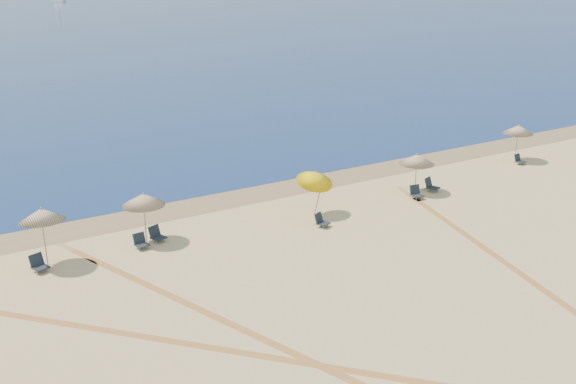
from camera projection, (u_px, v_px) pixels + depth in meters
name	position (u px, v px, depth m)	size (l,w,h in m)	color
wet_sand	(250.00, 194.00, 37.96)	(500.00, 500.00, 0.00)	olive
umbrella_1	(42.00, 215.00, 28.67)	(1.93, 1.97, 2.62)	gray
umbrella_2	(143.00, 199.00, 31.12)	(1.93, 1.93, 2.37)	gray
umbrella_3	(315.00, 177.00, 34.35)	(1.85, 1.93, 2.54)	gray
umbrella_4	(417.00, 159.00, 37.72)	(1.91, 1.91, 2.22)	gray
umbrella_5	(518.00, 129.00, 43.46)	(1.86, 1.86, 2.36)	gray
chair_2	(39.00, 264.00, 28.72)	(0.77, 0.84, 0.71)	black
chair_3	(141.00, 242.00, 30.96)	(0.62, 0.71, 0.67)	black
chair_4	(157.00, 235.00, 31.71)	(0.77, 0.84, 0.70)	black
chair_5	(321.00, 221.00, 33.39)	(0.76, 0.80, 0.66)	black
chair_6	(416.00, 193.00, 37.22)	(0.67, 0.76, 0.71)	black
chair_7	(431.00, 185.00, 38.36)	(0.83, 0.89, 0.74)	black
chair_8	(519.00, 160.00, 43.25)	(0.58, 0.66, 0.62)	black
tire_tracks	(349.00, 333.00, 24.10)	(51.48, 43.68, 0.00)	tan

